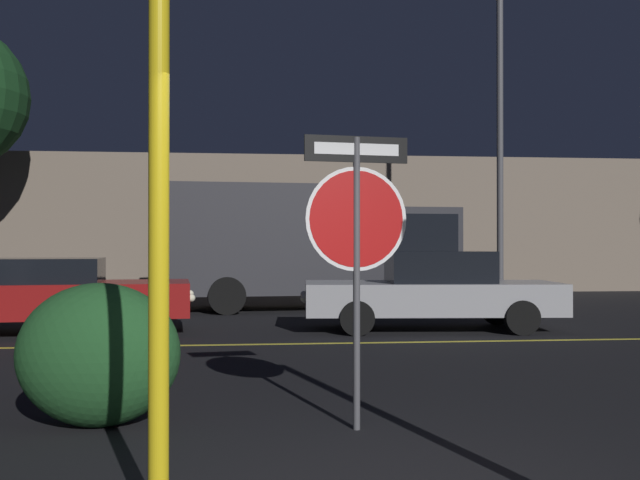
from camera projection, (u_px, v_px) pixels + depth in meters
road_center_stripe at (298, 344)px, 11.18m from camera, size 42.80×0.12×0.01m
stop_sign at (357, 221)px, 6.02m from camera, size 0.90×0.14×2.48m
yellow_pole_left at (159, 207)px, 3.90m from camera, size 0.11×0.11×3.53m
hedge_bush_2 at (99, 355)px, 6.11m from camera, size 1.39×0.90×1.23m
passing_car_2 at (54, 295)px, 12.48m from camera, size 4.84×2.19×1.32m
passing_car_3 at (433, 291)px, 13.03m from camera, size 4.79×2.06×1.44m
delivery_truck at (313, 243)px, 17.35m from camera, size 7.11×2.98×2.95m
street_lamp at (500, 87)px, 17.59m from camera, size 0.51×0.51×8.12m
building_backdrop at (262, 226)px, 24.69m from camera, size 29.59×4.29×4.43m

